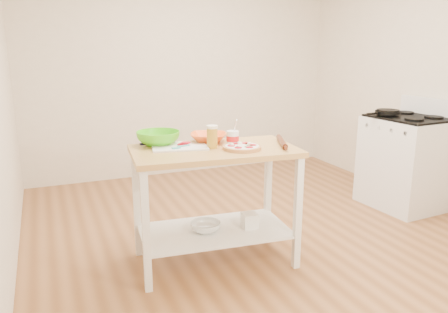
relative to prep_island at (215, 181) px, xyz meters
The scene contains 15 objects.
room_shell 0.94m from the prep_island, 23.27° to the left, with size 4.04×4.54×2.74m.
prep_island is the anchor object (origin of this frame).
gas_stove 2.29m from the prep_island, ahead, with size 0.68×0.78×1.11m.
skillet 2.17m from the prep_island, 13.97° to the left, with size 0.40×0.25×0.03m.
pizza 0.33m from the prep_island, 29.94° to the right, with size 0.28×0.28×0.04m.
cutting_board 0.37m from the prep_island, 148.11° to the left, with size 0.45×0.37×0.04m.
spatula 0.37m from the prep_island, 162.63° to the left, with size 0.15×0.07×0.01m.
knife 0.54m from the prep_island, 147.10° to the left, with size 0.27×0.04×0.01m.
orange_bowl 0.37m from the prep_island, 80.05° to the left, with size 0.28×0.28×0.07m, color #FC601E.
green_bowl 0.54m from the prep_island, 141.13° to the left, with size 0.33×0.33×0.10m, color #4CCE16.
beer_pint 0.33m from the prep_island, 106.71° to the left, with size 0.08×0.08×0.17m.
yogurt_tub 0.35m from the prep_island, 10.09° to the left, with size 0.09×0.09×0.20m.
rolling_pin 0.59m from the prep_island, ahead, with size 0.04×0.04×0.35m, color #582714.
shelf_glass_bowl 0.36m from the prep_island, behind, with size 0.23×0.23×0.07m, color silver.
shelf_bin 0.43m from the prep_island, 12.90° to the right, with size 0.11×0.11×0.11m, color white.
Camera 1 is at (-1.71, -3.14, 1.62)m, focal length 35.00 mm.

